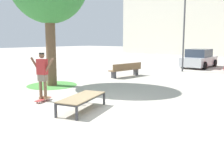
{
  "coord_description": "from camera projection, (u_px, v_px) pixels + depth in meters",
  "views": [
    {
      "loc": [
        5.13,
        -5.68,
        2.24
      ],
      "look_at": [
        -0.42,
        1.08,
        1.0
      ],
      "focal_mm": 39.4,
      "sensor_mm": 36.0,
      "label": 1
    }
  ],
  "objects": [
    {
      "name": "ground_plane",
      "position": [
        101.0,
        110.0,
        7.89
      ],
      "size": [
        120.0,
        120.0,
        0.0
      ],
      "primitive_type": "plane",
      "color": "#B2AA9E"
    },
    {
      "name": "skate_box",
      "position": [
        82.0,
        98.0,
        7.77
      ],
      "size": [
        1.28,
        2.04,
        0.46
      ],
      "color": "#38383D",
      "rests_on": "ground"
    },
    {
      "name": "skateboard",
      "position": [
        43.0,
        99.0,
        9.0
      ],
      "size": [
        0.44,
        0.82,
        0.09
      ],
      "color": "#B23333",
      "rests_on": "ground"
    },
    {
      "name": "skater",
      "position": [
        42.0,
        72.0,
        8.86
      ],
      "size": [
        0.97,
        0.4,
        1.69
      ],
      "color": "brown",
      "rests_on": "skateboard"
    },
    {
      "name": "grass_patch_near_left",
      "position": [
        52.0,
        85.0,
        12.18
      ],
      "size": [
        2.44,
        2.44,
        0.01
      ],
      "primitive_type": "cylinder",
      "color": "#47893D",
      "rests_on": "ground"
    },
    {
      "name": "car_silver",
      "position": [
        199.0,
        59.0,
        19.97
      ],
      "size": [
        1.98,
        4.23,
        1.5
      ],
      "color": "#B7BABF",
      "rests_on": "ground"
    },
    {
      "name": "park_bench",
      "position": [
        126.0,
        69.0,
        14.95
      ],
      "size": [
        0.79,
        2.44,
        0.83
      ],
      "color": "brown",
      "rests_on": "ground"
    },
    {
      "name": "light_post",
      "position": [
        184.0,
        16.0,
        16.89
      ],
      "size": [
        0.36,
        0.36,
        5.83
      ],
      "color": "#4C4C51",
      "rests_on": "ground"
    }
  ]
}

